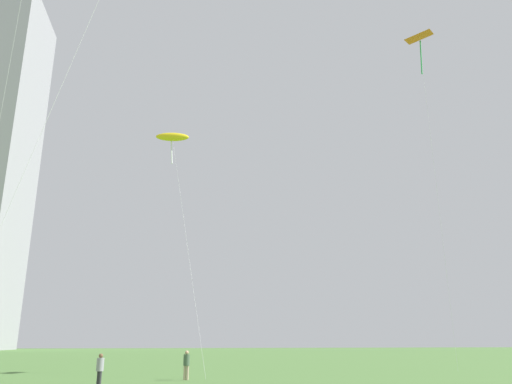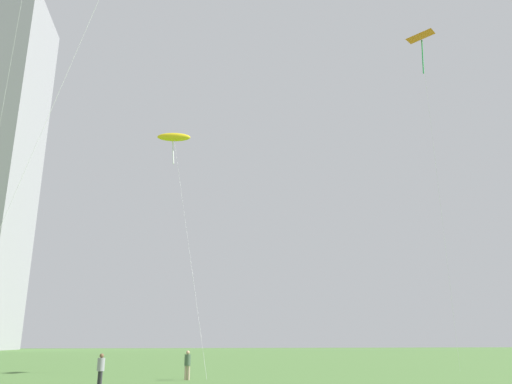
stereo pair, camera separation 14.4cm
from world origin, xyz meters
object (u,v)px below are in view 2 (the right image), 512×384
Objects in this scene: person_standing_0 at (101,368)px; kite_flying_3 at (421,39)px; person_standing_1 at (188,363)px; kite_flying_4 at (174,138)px.

kite_flying_3 reaches higher than person_standing_0.
person_standing_1 is 0.06× the size of kite_flying_3.
person_standing_0 is 0.97× the size of person_standing_1.
person_standing_1 is 31.53m from kite_flying_3.
person_standing_1 reaches higher than person_standing_0.
person_standing_1 is (4.20, 4.31, 0.02)m from person_standing_0.
person_standing_0 is 0.08× the size of kite_flying_4.
kite_flying_4 is at bearing 163.79° from kite_flying_3.
kite_flying_3 is at bearing -159.83° from person_standing_1.
kite_flying_3 is at bearing 73.54° from person_standing_0.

